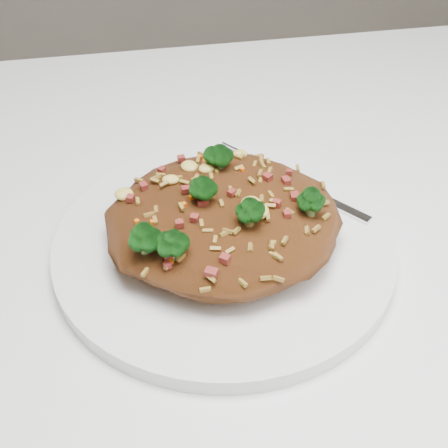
{
  "coord_description": "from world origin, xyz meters",
  "views": [
    {
      "loc": [
        -0.07,
        -0.32,
        1.09
      ],
      "look_at": [
        -0.0,
        0.03,
        0.78
      ],
      "focal_mm": 50.0,
      "sensor_mm": 36.0,
      "label": 1
    }
  ],
  "objects_px": {
    "plate": "(224,245)",
    "fork": "(295,185)",
    "fried_rice": "(224,212)",
    "dining_table": "(232,352)"
  },
  "relations": [
    {
      "from": "dining_table",
      "to": "fried_rice",
      "type": "xyz_separation_m",
      "value": [
        -0.0,
        0.03,
        0.13
      ]
    },
    {
      "from": "dining_table",
      "to": "fork",
      "type": "bearing_deg",
      "value": 50.05
    },
    {
      "from": "plate",
      "to": "fork",
      "type": "distance_m",
      "value": 0.09
    },
    {
      "from": "plate",
      "to": "fried_rice",
      "type": "relative_size",
      "value": 1.49
    },
    {
      "from": "fried_rice",
      "to": "fork",
      "type": "distance_m",
      "value": 0.09
    },
    {
      "from": "dining_table",
      "to": "plate",
      "type": "relative_size",
      "value": 4.52
    },
    {
      "from": "fried_rice",
      "to": "plate",
      "type": "bearing_deg",
      "value": 64.24
    },
    {
      "from": "plate",
      "to": "fried_rice",
      "type": "distance_m",
      "value": 0.03
    },
    {
      "from": "dining_table",
      "to": "plate",
      "type": "bearing_deg",
      "value": 92.3
    },
    {
      "from": "fork",
      "to": "plate",
      "type": "bearing_deg",
      "value": -92.34
    }
  ]
}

